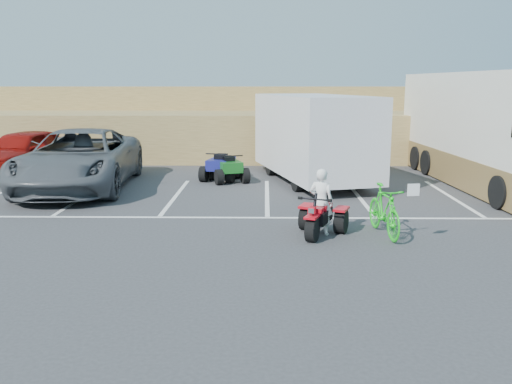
{
  "coord_description": "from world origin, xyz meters",
  "views": [
    {
      "loc": [
        -0.07,
        -10.64,
        3.29
      ],
      "look_at": [
        -0.26,
        0.69,
        1.0
      ],
      "focal_mm": 38.0,
      "sensor_mm": 36.0,
      "label": 1
    }
  ],
  "objects_px": {
    "red_trike_atv": "(318,236)",
    "green_dirt_bike": "(384,210)",
    "quad_atv_blue": "(221,180)",
    "cargo_trailer": "(313,135)",
    "rv_motorhome": "(488,137)",
    "rider": "(321,202)",
    "red_car": "(24,151)",
    "grey_pickup": "(80,159)",
    "quad_atv_green": "(228,182)"
  },
  "relations": [
    {
      "from": "red_trike_atv",
      "to": "cargo_trailer",
      "type": "relative_size",
      "value": 0.22
    },
    {
      "from": "quad_atv_blue",
      "to": "green_dirt_bike",
      "type": "bearing_deg",
      "value": -46.98
    },
    {
      "from": "rider",
      "to": "quad_atv_green",
      "type": "distance_m",
      "value": 6.96
    },
    {
      "from": "cargo_trailer",
      "to": "red_car",
      "type": "bearing_deg",
      "value": 156.92
    },
    {
      "from": "green_dirt_bike",
      "to": "grey_pickup",
      "type": "relative_size",
      "value": 0.28
    },
    {
      "from": "green_dirt_bike",
      "to": "quad_atv_blue",
      "type": "distance_m",
      "value": 8.02
    },
    {
      "from": "rv_motorhome",
      "to": "red_trike_atv",
      "type": "bearing_deg",
      "value": -137.63
    },
    {
      "from": "rider",
      "to": "quad_atv_green",
      "type": "xyz_separation_m",
      "value": [
        -2.47,
        6.47,
        -0.74
      ]
    },
    {
      "from": "red_car",
      "to": "cargo_trailer",
      "type": "height_order",
      "value": "cargo_trailer"
    },
    {
      "from": "green_dirt_bike",
      "to": "red_car",
      "type": "relative_size",
      "value": 0.39
    },
    {
      "from": "red_trike_atv",
      "to": "red_car",
      "type": "xyz_separation_m",
      "value": [
        -10.08,
        8.24,
        0.81
      ]
    },
    {
      "from": "quad_atv_blue",
      "to": "quad_atv_green",
      "type": "bearing_deg",
      "value": -39.68
    },
    {
      "from": "red_trike_atv",
      "to": "rv_motorhome",
      "type": "bearing_deg",
      "value": 66.9
    },
    {
      "from": "green_dirt_bike",
      "to": "quad_atv_blue",
      "type": "height_order",
      "value": "green_dirt_bike"
    },
    {
      "from": "rider",
      "to": "quad_atv_blue",
      "type": "relative_size",
      "value": 0.96
    },
    {
      "from": "cargo_trailer",
      "to": "quad_atv_blue",
      "type": "distance_m",
      "value": 3.5
    },
    {
      "from": "cargo_trailer",
      "to": "red_trike_atv",
      "type": "bearing_deg",
      "value": -108.63
    },
    {
      "from": "red_trike_atv",
      "to": "quad_atv_green",
      "type": "height_order",
      "value": "quad_atv_green"
    },
    {
      "from": "green_dirt_bike",
      "to": "red_car",
      "type": "bearing_deg",
      "value": 136.58
    },
    {
      "from": "grey_pickup",
      "to": "red_car",
      "type": "bearing_deg",
      "value": 132.54
    },
    {
      "from": "red_trike_atv",
      "to": "green_dirt_bike",
      "type": "height_order",
      "value": "green_dirt_bike"
    },
    {
      "from": "grey_pickup",
      "to": "cargo_trailer",
      "type": "xyz_separation_m",
      "value": [
        7.46,
        1.37,
        0.64
      ]
    },
    {
      "from": "red_trike_atv",
      "to": "green_dirt_bike",
      "type": "xyz_separation_m",
      "value": [
        1.43,
        0.09,
        0.56
      ]
    },
    {
      "from": "cargo_trailer",
      "to": "rider",
      "type": "bearing_deg",
      "value": -108.23
    },
    {
      "from": "grey_pickup",
      "to": "rider",
      "type": "bearing_deg",
      "value": -40.5
    },
    {
      "from": "cargo_trailer",
      "to": "rv_motorhome",
      "type": "bearing_deg",
      "value": -20.1
    },
    {
      "from": "quad_atv_green",
      "to": "grey_pickup",
      "type": "bearing_deg",
      "value": 175.97
    },
    {
      "from": "red_car",
      "to": "rv_motorhome",
      "type": "height_order",
      "value": "rv_motorhome"
    },
    {
      "from": "grey_pickup",
      "to": "rv_motorhome",
      "type": "xyz_separation_m",
      "value": [
        13.08,
        0.85,
        0.63
      ]
    },
    {
      "from": "red_trike_atv",
      "to": "cargo_trailer",
      "type": "distance_m",
      "value": 6.91
    },
    {
      "from": "red_trike_atv",
      "to": "grey_pickup",
      "type": "relative_size",
      "value": 0.21
    },
    {
      "from": "green_dirt_bike",
      "to": "grey_pickup",
      "type": "distance_m",
      "value": 9.96
    },
    {
      "from": "rider",
      "to": "quad_atv_green",
      "type": "relative_size",
      "value": 0.99
    },
    {
      "from": "grey_pickup",
      "to": "quad_atv_blue",
      "type": "relative_size",
      "value": 4.36
    },
    {
      "from": "red_trike_atv",
      "to": "grey_pickup",
      "type": "distance_m",
      "value": 8.88
    },
    {
      "from": "green_dirt_bike",
      "to": "quad_atv_blue",
      "type": "relative_size",
      "value": 1.21
    },
    {
      "from": "cargo_trailer",
      "to": "quad_atv_green",
      "type": "xyz_separation_m",
      "value": [
        -2.86,
        -0.12,
        -1.56
      ]
    },
    {
      "from": "rider",
      "to": "green_dirt_bike",
      "type": "distance_m",
      "value": 1.39
    },
    {
      "from": "red_trike_atv",
      "to": "green_dirt_bike",
      "type": "bearing_deg",
      "value": 24.78
    },
    {
      "from": "green_dirt_bike",
      "to": "quad_atv_blue",
      "type": "xyz_separation_m",
      "value": [
        -4.12,
        6.86,
        -0.56
      ]
    },
    {
      "from": "red_car",
      "to": "quad_atv_blue",
      "type": "height_order",
      "value": "red_car"
    },
    {
      "from": "rider",
      "to": "red_car",
      "type": "relative_size",
      "value": 0.31
    },
    {
      "from": "green_dirt_bike",
      "to": "rv_motorhome",
      "type": "distance_m",
      "value": 7.74
    },
    {
      "from": "rider",
      "to": "grey_pickup",
      "type": "height_order",
      "value": "grey_pickup"
    },
    {
      "from": "red_car",
      "to": "rv_motorhome",
      "type": "bearing_deg",
      "value": 4.04
    },
    {
      "from": "rv_motorhome",
      "to": "red_car",
      "type": "bearing_deg",
      "value": 169.51
    },
    {
      "from": "red_car",
      "to": "quad_atv_green",
      "type": "xyz_separation_m",
      "value": [
        7.66,
        -1.63,
        -0.81
      ]
    },
    {
      "from": "red_car",
      "to": "rv_motorhome",
      "type": "xyz_separation_m",
      "value": [
        16.14,
        -2.03,
        0.74
      ]
    },
    {
      "from": "rv_motorhome",
      "to": "quad_atv_green",
      "type": "xyz_separation_m",
      "value": [
        -8.48,
        0.4,
        -1.55
      ]
    },
    {
      "from": "rider",
      "to": "red_car",
      "type": "distance_m",
      "value": 12.97
    }
  ]
}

